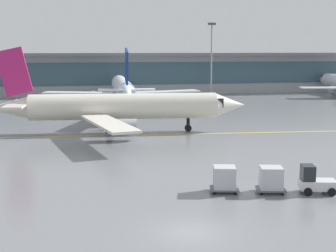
{
  "coord_description": "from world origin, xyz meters",
  "views": [
    {
      "loc": [
        -6.65,
        -26.26,
        10.47
      ],
      "look_at": [
        2.85,
        20.38,
        3.0
      ],
      "focal_mm": 52.57,
      "sensor_mm": 36.0,
      "label": 1
    }
  ],
  "objects_px": {
    "baggage_tug": "(315,181)",
    "cargo_dolly_trailing": "(224,178)",
    "taxiing_regional_jet": "(121,107)",
    "gate_airplane_1": "(122,87)",
    "apron_light_mast_2": "(211,56)",
    "cargo_dolly_lead": "(271,179)"
  },
  "relations": [
    {
      "from": "baggage_tug",
      "to": "cargo_dolly_lead",
      "type": "distance_m",
      "value": 3.19
    },
    {
      "from": "baggage_tug",
      "to": "cargo_dolly_trailing",
      "type": "relative_size",
      "value": 1.18
    },
    {
      "from": "cargo_dolly_lead",
      "to": "cargo_dolly_trailing",
      "type": "bearing_deg",
      "value": -180.0
    },
    {
      "from": "gate_airplane_1",
      "to": "apron_light_mast_2",
      "type": "xyz_separation_m",
      "value": [
        21.49,
        13.08,
        5.62
      ]
    },
    {
      "from": "taxiing_regional_jet",
      "to": "cargo_dolly_trailing",
      "type": "xyz_separation_m",
      "value": [
        4.68,
        -27.68,
        -2.18
      ]
    },
    {
      "from": "taxiing_regional_jet",
      "to": "cargo_dolly_trailing",
      "type": "bearing_deg",
      "value": -75.56
    },
    {
      "from": "baggage_tug",
      "to": "cargo_dolly_lead",
      "type": "relative_size",
      "value": 1.18
    },
    {
      "from": "taxiing_regional_jet",
      "to": "apron_light_mast_2",
      "type": "distance_m",
      "value": 52.3
    },
    {
      "from": "cargo_dolly_lead",
      "to": "taxiing_regional_jet",
      "type": "bearing_deg",
      "value": 119.39
    },
    {
      "from": "baggage_tug",
      "to": "apron_light_mast_2",
      "type": "bearing_deg",
      "value": 92.98
    },
    {
      "from": "taxiing_regional_jet",
      "to": "cargo_dolly_trailing",
      "type": "relative_size",
      "value": 13.47
    },
    {
      "from": "baggage_tug",
      "to": "cargo_dolly_trailing",
      "type": "height_order",
      "value": "baggage_tug"
    },
    {
      "from": "gate_airplane_1",
      "to": "cargo_dolly_trailing",
      "type": "bearing_deg",
      "value": -176.25
    },
    {
      "from": "gate_airplane_1",
      "to": "cargo_dolly_trailing",
      "type": "height_order",
      "value": "gate_airplane_1"
    },
    {
      "from": "taxiing_regional_jet",
      "to": "cargo_dolly_lead",
      "type": "distance_m",
      "value": 29.67
    },
    {
      "from": "gate_airplane_1",
      "to": "cargo_dolly_lead",
      "type": "relative_size",
      "value": 13.32
    },
    {
      "from": "cargo_dolly_lead",
      "to": "apron_light_mast_2",
      "type": "height_order",
      "value": "apron_light_mast_2"
    },
    {
      "from": "cargo_dolly_lead",
      "to": "cargo_dolly_trailing",
      "type": "relative_size",
      "value": 1.0
    },
    {
      "from": "apron_light_mast_2",
      "to": "cargo_dolly_lead",
      "type": "bearing_deg",
      "value": -103.14
    },
    {
      "from": "gate_airplane_1",
      "to": "apron_light_mast_2",
      "type": "height_order",
      "value": "apron_light_mast_2"
    },
    {
      "from": "cargo_dolly_lead",
      "to": "cargo_dolly_trailing",
      "type": "height_order",
      "value": "same"
    },
    {
      "from": "taxiing_regional_jet",
      "to": "cargo_dolly_trailing",
      "type": "distance_m",
      "value": 28.16
    }
  ]
}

